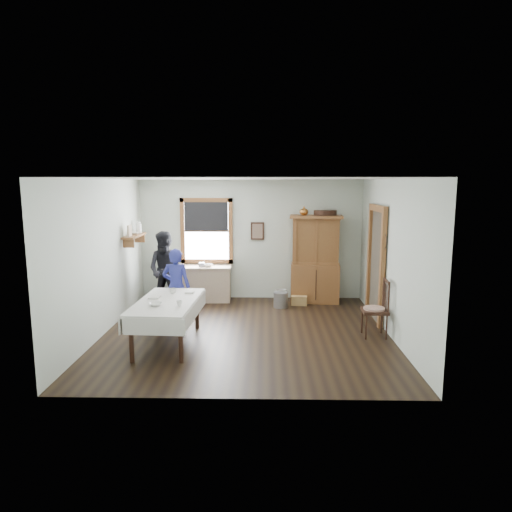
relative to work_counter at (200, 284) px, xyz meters
name	(u,v)px	position (x,y,z in m)	size (l,w,h in m)	color
room	(246,258)	(1.12, -2.19, 0.95)	(5.01, 5.01, 2.70)	black
window	(207,227)	(0.12, 0.28, 1.24)	(1.18, 0.07, 1.48)	white
doorway	(377,261)	(3.58, -1.34, 0.77)	(0.09, 1.14, 2.22)	#453D31
wall_shelf	(135,234)	(-1.25, -0.65, 1.18)	(0.24, 1.00, 0.44)	brown
framed_picture	(257,231)	(1.27, 0.27, 1.15)	(0.30, 0.04, 0.40)	#321B11
rug_beater	(385,235)	(3.57, -1.89, 1.32)	(0.27, 0.27, 0.01)	black
work_counter	(200,284)	(0.00, 0.00, 0.00)	(1.38, 0.52, 0.79)	tan
china_hutch	(315,259)	(2.56, -0.03, 0.57)	(1.13, 0.54, 1.93)	brown
dining_table	(167,322)	(-0.15, -2.76, -0.03)	(0.96, 1.83, 0.73)	silver
spindle_chair	(375,308)	(3.34, -2.32, 0.11)	(0.46, 0.46, 1.01)	#321B11
pail	(281,300)	(1.79, -0.50, -0.23)	(0.30, 0.30, 0.33)	gray
wicker_basket	(299,300)	(2.19, -0.29, -0.30)	(0.34, 0.24, 0.20)	#A5884B
woman_blue	(176,290)	(-0.20, -1.72, 0.27)	(0.49, 0.32, 1.33)	navy
figure_dark	(166,273)	(-0.63, -0.58, 0.36)	(0.73, 0.57, 1.51)	black
table_cup_a	(173,291)	(-0.15, -2.26, 0.38)	(0.11, 0.11, 0.09)	white
table_cup_b	(179,303)	(0.11, -3.06, 0.38)	(0.09, 0.09, 0.08)	white
table_bowl	(155,304)	(-0.26, -3.08, 0.36)	(0.22, 0.22, 0.06)	white
counter_book	(176,265)	(-0.56, 0.13, 0.41)	(0.16, 0.21, 0.02)	#755D4E
counter_bowl	(208,265)	(0.19, -0.06, 0.43)	(0.20, 0.20, 0.06)	white
shelf_bowl	(135,233)	(-1.25, -0.64, 1.20)	(0.22, 0.22, 0.05)	white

